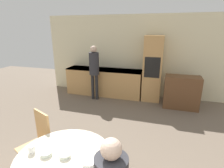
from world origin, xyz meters
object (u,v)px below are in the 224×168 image
object	(u,v)px
oven_unit	(153,69)
person_standing	(94,67)
cup	(31,149)
bowl_near	(46,154)
bowl_centre	(65,155)
sideboard	(181,92)
bowl_far	(90,162)
chair_far_left	(39,139)

from	to	relation	value
oven_unit	person_standing	size ratio (longest dim) A/B	1.18
cup	bowl_near	distance (m)	0.20
person_standing	bowl_centre	world-z (taller)	person_standing
sideboard	bowl_far	xyz separation A→B (m)	(-1.25, -3.52, 0.29)
sideboard	bowl_centre	bearing A→B (deg)	-114.10
sideboard	bowl_centre	world-z (taller)	sideboard
chair_far_left	bowl_near	size ratio (longest dim) A/B	7.14
oven_unit	person_standing	bearing A→B (deg)	-163.87
cup	bowl_near	size ratio (longest dim) A/B	0.66
person_standing	bowl_centre	distance (m)	3.57
bowl_near	chair_far_left	bearing A→B (deg)	137.08
bowl_near	cup	bearing A→B (deg)	-179.30
bowl_centre	bowl_far	size ratio (longest dim) A/B	0.81
oven_unit	cup	distance (m)	4.12
person_standing	bowl_centre	bearing A→B (deg)	-73.55
oven_unit	bowl_centre	xyz separation A→B (m)	(-0.71, -3.91, -0.24)
person_standing	chair_far_left	bearing A→B (deg)	-84.86
oven_unit	chair_far_left	size ratio (longest dim) A/B	2.06
person_standing	bowl_far	world-z (taller)	person_standing
cup	bowl_centre	distance (m)	0.43
oven_unit	bowl_centre	bearing A→B (deg)	-100.30
bowl_near	bowl_far	world-z (taller)	bowl_near
sideboard	bowl_near	distance (m)	3.98
cup	oven_unit	bearing A→B (deg)	73.93
oven_unit	bowl_near	xyz separation A→B (m)	(-0.94, -3.95, -0.23)
bowl_centre	bowl_far	bearing A→B (deg)	-3.40
oven_unit	sideboard	xyz separation A→B (m)	(0.86, -0.41, -0.53)
sideboard	bowl_near	bearing A→B (deg)	-116.88
cup	bowl_centre	xyz separation A→B (m)	(0.43, 0.04, -0.02)
chair_far_left	person_standing	world-z (taller)	person_standing
chair_far_left	bowl_centre	bearing A→B (deg)	-7.15
chair_far_left	cup	distance (m)	0.62
sideboard	bowl_far	bearing A→B (deg)	-109.52
sideboard	person_standing	bearing A→B (deg)	-178.00
cup	bowl_far	size ratio (longest dim) A/B	0.55
oven_unit	bowl_far	distance (m)	3.95
sideboard	cup	distance (m)	4.08
sideboard	cup	xyz separation A→B (m)	(-1.99, -3.54, 0.32)
chair_far_left	bowl_centre	size ratio (longest dim) A/B	7.34
chair_far_left	bowl_near	bearing A→B (deg)	-19.38
bowl_near	bowl_centre	xyz separation A→B (m)	(0.23, 0.04, -0.00)
sideboard	bowl_centre	xyz separation A→B (m)	(-1.57, -3.50, 0.29)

